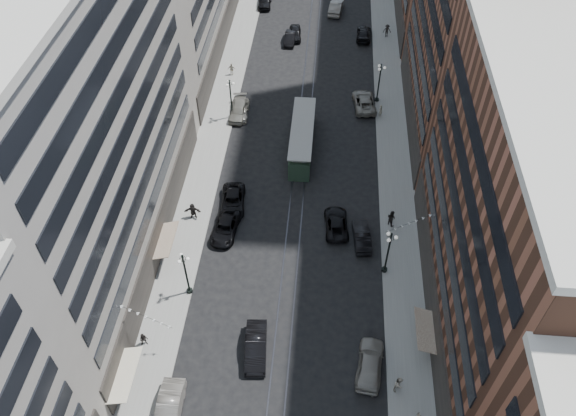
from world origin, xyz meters
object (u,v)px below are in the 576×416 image
(lamppost_sw_mid, at_px, (231,98))
(pedestrian_8, at_px, (380,111))
(car_1, at_px, (169,410))
(car_4, at_px, (370,364))
(lamppost_se_far, at_px, (388,251))
(pedestrian_5, at_px, (193,211))
(lamppost_se_mid, at_px, (379,82))
(car_8, at_px, (239,109))
(car_12, at_px, (364,34))
(car_extra_1, at_px, (290,38))
(car_10, at_px, (362,237))
(car_14, at_px, (336,7))
(car_extra_0, at_px, (239,111))
(car_9, at_px, (265,1))
(pedestrian_7, at_px, (391,218))
(car_13, at_px, (295,33))
(car_extra_2, at_px, (336,223))
(pedestrian_2, at_px, (144,340))
(pedestrian_9, at_px, (387,31))
(car_2, at_px, (225,228))
(car_5, at_px, (256,347))
(car_11, at_px, (364,102))
(car_7, at_px, (233,201))
(lamppost_sw_far, at_px, (186,273))
(streetcar, at_px, (302,139))
(pedestrian_6, at_px, (232,69))

(lamppost_sw_mid, bearing_deg, pedestrian_8, 5.22)
(car_1, relative_size, car_4, 1.00)
(lamppost_se_far, distance_m, pedestrian_5, 20.75)
(lamppost_se_mid, height_order, car_8, lamppost_se_mid)
(car_12, bearing_deg, car_extra_1, 14.17)
(car_10, relative_size, car_14, 0.83)
(car_10, distance_m, car_extra_0, 25.08)
(lamppost_se_far, height_order, car_9, lamppost_se_far)
(car_1, height_order, pedestrian_7, pedestrian_7)
(car_10, bearing_deg, car_13, -82.18)
(pedestrian_8, distance_m, car_extra_2, 20.06)
(car_4, relative_size, car_8, 1.01)
(lamppost_se_mid, xyz_separation_m, car_extra_1, (-12.56, 14.01, -2.39))
(pedestrian_2, bearing_deg, car_10, 23.57)
(car_14, xyz_separation_m, car_extra_2, (1.10, -46.52, -0.20))
(pedestrian_9, bearing_deg, car_2, -118.23)
(lamppost_se_mid, distance_m, car_14, 24.66)
(lamppost_se_far, bearing_deg, car_8, 126.36)
(lamppost_se_mid, bearing_deg, pedestrian_9, 83.46)
(car_14, bearing_deg, car_extra_2, 98.15)
(car_extra_1, bearing_deg, car_1, -94.66)
(lamppost_se_mid, relative_size, car_12, 1.07)
(lamppost_sw_mid, relative_size, pedestrian_9, 2.87)
(car_5, bearing_deg, lamppost_se_far, 35.53)
(car_1, distance_m, car_11, 45.38)
(pedestrian_9, bearing_deg, pedestrian_8, -98.96)
(car_10, bearing_deg, car_2, -6.14)
(car_8, height_order, car_10, car_8)
(car_8, relative_size, pedestrian_5, 2.74)
(lamppost_sw_mid, relative_size, car_extra_0, 1.13)
(car_7, distance_m, car_extra_0, 15.93)
(lamppost_se_mid, distance_m, car_extra_0, 18.32)
(pedestrian_9, bearing_deg, pedestrian_7, -95.95)
(pedestrian_8, bearing_deg, pedestrian_5, 6.09)
(lamppost_sw_far, distance_m, car_1, 12.01)
(streetcar, relative_size, pedestrian_2, 7.72)
(lamppost_se_mid, relative_size, car_7, 1.03)
(lamppost_se_far, height_order, car_4, lamppost_se_far)
(car_5, xyz_separation_m, pedestrian_6, (-8.48, 42.23, 0.15))
(lamppost_se_far, distance_m, lamppost_se_mid, 28.00)
(streetcar, height_order, car_2, streetcar)
(car_9, distance_m, car_11, 30.84)
(car_5, xyz_separation_m, car_10, (9.18, 13.34, -0.10))
(car_2, height_order, car_12, car_12)
(car_4, height_order, car_8, car_4)
(car_2, bearing_deg, car_extra_0, 99.02)
(car_1, bearing_deg, pedestrian_7, 48.90)
(car_9, height_order, car_10, car_9)
(lamppost_se_far, bearing_deg, car_5, -139.68)
(car_9, height_order, car_extra_2, car_9)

